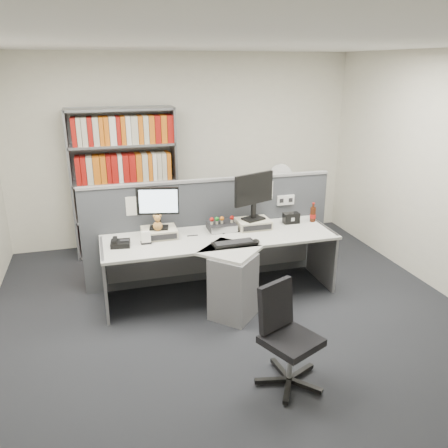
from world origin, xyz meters
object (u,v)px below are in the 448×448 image
object	(u,v)px
desk_phone	(120,243)
desk_fan	(280,178)
desk	(225,266)
desk_calendar	(146,239)
monitor_right	(254,192)
shelving_unit	(125,184)
keyboard	(234,243)
mouse	(256,241)
speaker	(291,218)
desktop_pc	(222,226)
cola_bottle	(313,214)
office_chair	(285,333)
filing_cabinet	(278,224)
monitor_left	(158,204)

from	to	relation	value
desk_phone	desk_fan	xyz separation A→B (m)	(2.29, 1.17, 0.28)
desk	desk_phone	size ratio (longest dim) A/B	11.93
desk_phone	desk_calendar	world-z (taller)	desk_calendar
monitor_right	shelving_unit	world-z (taller)	shelving_unit
desk	keyboard	size ratio (longest dim) A/B	5.65
mouse	desk_fan	bearing A→B (deg)	59.34
desk_calendar	speaker	size ratio (longest dim) A/B	0.71
desktop_pc	shelving_unit	distance (m)	1.74
cola_bottle	shelving_unit	size ratio (longest dim) A/B	0.12
keyboard	desk_fan	size ratio (longest dim) A/B	0.87
keyboard	desk_calendar	bearing A→B (deg)	162.17
speaker	desk_fan	bearing A→B (deg)	75.33
mouse	office_chair	bearing A→B (deg)	-99.16
cola_bottle	desk_calendar	bearing A→B (deg)	-175.12
speaker	desktop_pc	bearing A→B (deg)	179.87
desk_phone	shelving_unit	bearing A→B (deg)	83.30
filing_cabinet	desk_calendar	bearing A→B (deg)	-149.81
desktop_pc	filing_cabinet	bearing A→B (deg)	41.08
desk	shelving_unit	world-z (taller)	shelving_unit
desk_phone	speaker	world-z (taller)	speaker
monitor_left	mouse	world-z (taller)	monitor_left
filing_cabinet	office_chair	size ratio (longest dim) A/B	0.82
monitor_right	desktop_pc	distance (m)	0.54
mouse	filing_cabinet	bearing A→B (deg)	59.34
desktop_pc	desk_phone	bearing A→B (deg)	-170.76
desk_phone	desk_fan	size ratio (longest dim) A/B	0.41
speaker	desk_fan	distance (m)	1.05
desk_calendar	cola_bottle	bearing A→B (deg)	4.88
mouse	desk_phone	distance (m)	1.44
filing_cabinet	desk_fan	xyz separation A→B (m)	(0.00, -0.00, 0.68)
desk	desk_phone	bearing A→B (deg)	168.18
desktop_pc	filing_cabinet	xyz separation A→B (m)	(1.13, 0.98, -0.41)
cola_bottle	shelving_unit	distance (m)	2.57
desk_calendar	desk_fan	world-z (taller)	desk_fan
monitor_right	cola_bottle	distance (m)	0.84
desk	desk_calendar	size ratio (longest dim) A/B	19.46
cola_bottle	shelving_unit	bearing A→B (deg)	145.65
desk_calendar	mouse	bearing A→B (deg)	-15.33
desk	desk_fan	bearing A→B (deg)	49.38
filing_cabinet	desktop_pc	bearing A→B (deg)	-138.92
speaker	office_chair	bearing A→B (deg)	-114.71
monitor_right	keyboard	size ratio (longest dim) A/B	1.19
monitor_right	speaker	size ratio (longest dim) A/B	2.90
desk	keyboard	distance (m)	0.29
desktop_pc	filing_cabinet	world-z (taller)	desktop_pc
desktop_pc	office_chair	xyz separation A→B (m)	(0.03, -1.82, -0.30)
filing_cabinet	desk_fan	world-z (taller)	desk_fan
keyboard	monitor_left	bearing A→B (deg)	148.46
monitor_left	desktop_pc	xyz separation A→B (m)	(0.72, 0.03, -0.34)
speaker	shelving_unit	xyz separation A→B (m)	(-1.84, 1.43, 0.19)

